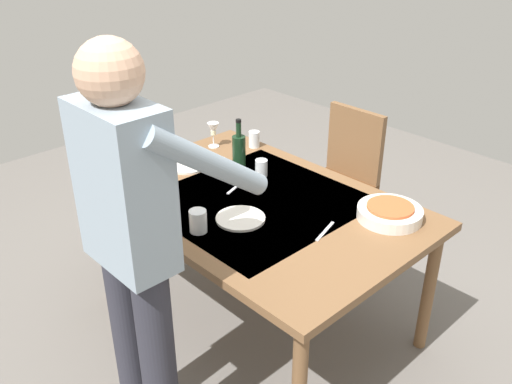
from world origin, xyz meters
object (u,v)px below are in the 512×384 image
at_px(water_cup_far_left, 254,139).
at_px(dining_table, 256,212).
at_px(water_cup_near_left, 198,221).
at_px(wine_bottle, 239,152).
at_px(chair_near, 343,172).
at_px(person_server, 135,239).
at_px(dinner_plate_near, 186,165).
at_px(water_cup_near_right, 261,168).
at_px(dinner_plate_far, 240,218).
at_px(serving_bowl_pasta, 390,212).
at_px(wine_glass_left, 213,130).

bearing_deg(water_cup_far_left, dining_table, 137.35).
bearing_deg(water_cup_near_left, water_cup_far_left, -57.94).
height_order(dining_table, wine_bottle, wine_bottle).
bearing_deg(water_cup_far_left, chair_near, -125.29).
bearing_deg(person_server, water_cup_near_left, -66.74).
bearing_deg(dining_table, person_server, 104.57).
bearing_deg(person_server, dinner_plate_near, -46.16).
xyz_separation_m(water_cup_near_right, water_cup_far_left, (0.31, -0.24, 0.00)).
bearing_deg(dinner_plate_far, water_cup_near_right, -55.84).
distance_m(water_cup_near_right, water_cup_far_left, 0.40).
bearing_deg(serving_bowl_pasta, wine_bottle, 10.28).
height_order(person_server, wine_glass_left, person_server).
height_order(person_server, water_cup_near_left, person_server).
relative_size(chair_near, water_cup_far_left, 9.42).
bearing_deg(wine_bottle, dinner_plate_near, 35.91).
relative_size(water_cup_near_left, dinner_plate_near, 0.45).
height_order(serving_bowl_pasta, dinner_plate_near, serving_bowl_pasta).
relative_size(serving_bowl_pasta, dinner_plate_near, 1.30).
xyz_separation_m(wine_bottle, water_cup_near_right, (-0.13, -0.04, -0.06)).
height_order(wine_glass_left, dinner_plate_near, wine_glass_left).
height_order(water_cup_near_left, dinner_plate_far, water_cup_near_left).
bearing_deg(serving_bowl_pasta, chair_near, -39.47).
bearing_deg(dining_table, water_cup_near_left, 94.06).
bearing_deg(water_cup_far_left, person_server, 119.28).
distance_m(wine_bottle, dinner_plate_far, 0.54).
distance_m(chair_near, water_cup_far_left, 0.62).
xyz_separation_m(wine_bottle, serving_bowl_pasta, (-0.86, -0.16, -0.08)).
distance_m(chair_near, water_cup_near_left, 1.34).
height_order(wine_glass_left, water_cup_near_left, wine_glass_left).
bearing_deg(dinner_plate_near, wine_glass_left, -69.40).
relative_size(dinner_plate_near, dinner_plate_far, 1.00).
height_order(chair_near, serving_bowl_pasta, chair_near).
relative_size(wine_bottle, dinner_plate_near, 1.29).
bearing_deg(dinner_plate_far, water_cup_near_left, 75.46).
bearing_deg(dinner_plate_far, dinner_plate_near, -15.04).
relative_size(water_cup_far_left, dinner_plate_near, 0.42).
relative_size(wine_glass_left, dinner_plate_near, 0.66).
bearing_deg(wine_glass_left, serving_bowl_pasta, -177.94).
distance_m(water_cup_near_left, water_cup_near_right, 0.63).
bearing_deg(water_cup_near_left, water_cup_near_right, -70.37).
xyz_separation_m(water_cup_near_left, dinner_plate_far, (-0.05, -0.20, -0.05)).
height_order(wine_glass_left, water_cup_far_left, wine_glass_left).
xyz_separation_m(serving_bowl_pasta, dinner_plate_near, (1.11, 0.33, -0.03)).
relative_size(wine_bottle, water_cup_near_left, 2.84).
xyz_separation_m(dining_table, serving_bowl_pasta, (-0.55, -0.33, 0.10)).
bearing_deg(serving_bowl_pasta, dining_table, 30.94).
distance_m(wine_bottle, serving_bowl_pasta, 0.88).
relative_size(dining_table, chair_near, 1.77).
bearing_deg(water_cup_near_left, wine_bottle, -58.30).
relative_size(dining_table, wine_bottle, 5.44).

